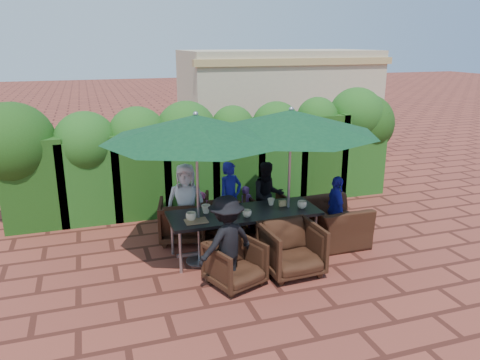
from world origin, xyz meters
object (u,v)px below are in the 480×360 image
object	(u,v)px
chair_far_right	(271,212)
chair_end_right	(334,216)
dining_table	(244,216)
chair_far_mid	(225,212)
umbrella_right	(291,122)
chair_far_left	(182,218)
umbrella_left	(196,128)
chair_near_right	(292,247)
chair_near_left	(235,262)

from	to	relation	value
chair_far_right	chair_end_right	world-z (taller)	chair_end_right
dining_table	chair_far_mid	size ratio (longest dim) A/B	3.12
umbrella_right	chair_far_mid	xyz separation A→B (m)	(-0.82, 1.03, -1.81)
chair_far_left	chair_far_mid	world-z (taller)	chair_far_left
dining_table	umbrella_left	bearing A→B (deg)	-176.46
chair_far_right	chair_far_mid	bearing A→B (deg)	-19.40
chair_far_left	dining_table	bearing A→B (deg)	146.96
chair_far_mid	chair_near_right	bearing A→B (deg)	124.61
umbrella_left	chair_near_right	bearing A→B (deg)	-33.08
umbrella_left	chair_far_right	xyz separation A→B (m)	(1.60, 0.89, -1.86)
chair_far_mid	chair_far_right	distance (m)	0.87
umbrella_left	chair_far_left	xyz separation A→B (m)	(-0.09, 0.94, -1.80)
chair_near_left	chair_end_right	size ratio (longest dim) A/B	0.66
chair_near_left	chair_end_right	xyz separation A→B (m)	(2.14, 0.92, 0.12)
umbrella_left	chair_far_right	bearing A→B (deg)	28.96
chair_far_left	chair_far_mid	distance (m)	0.85
umbrella_left	chair_near_right	size ratio (longest dim) A/B	3.31
chair_far_left	chair_far_right	distance (m)	1.69
umbrella_left	chair_near_right	distance (m)	2.33
dining_table	chair_far_right	size ratio (longest dim) A/B	3.52
dining_table	chair_near_left	world-z (taller)	dining_table
chair_end_right	chair_near_right	bearing A→B (deg)	125.25
umbrella_left	chair_near_left	bearing A→B (deg)	-70.26
chair_far_mid	chair_near_left	xyz separation A→B (m)	(-0.43, -1.97, -0.03)
umbrella_right	chair_far_right	distance (m)	2.04
dining_table	umbrella_right	bearing A→B (deg)	-0.93
chair_far_mid	chair_near_left	bearing A→B (deg)	97.14
umbrella_right	chair_near_right	bearing A→B (deg)	-110.04
umbrella_left	umbrella_right	distance (m)	1.58
chair_near_right	chair_end_right	xyz separation A→B (m)	(1.20, 0.84, 0.05)
dining_table	chair_far_left	distance (m)	1.28
chair_far_left	chair_near_left	bearing A→B (deg)	115.15
chair_far_right	chair_end_right	size ratio (longest dim) A/B	0.64
chair_far_mid	chair_near_left	size ratio (longest dim) A/B	1.09
dining_table	chair_near_right	distance (m)	1.02
chair_far_mid	chair_end_right	size ratio (longest dim) A/B	0.72
umbrella_right	chair_end_right	size ratio (longest dim) A/B	2.58
chair_far_left	chair_near_right	distance (m)	2.23
umbrella_right	chair_near_left	xyz separation A→B (m)	(-1.25, -0.94, -1.84)
umbrella_right	chair_far_left	xyz separation A→B (m)	(-1.66, 0.91, -1.80)
dining_table	umbrella_right	size ratio (longest dim) A/B	0.87
dining_table	umbrella_right	xyz separation A→B (m)	(0.79, -0.01, 1.54)
dining_table	chair_near_right	size ratio (longest dim) A/B	2.88
chair_far_mid	dining_table	bearing A→B (deg)	111.36
chair_far_left	umbrella_left	bearing A→B (deg)	107.82
dining_table	chair_near_left	xyz separation A→B (m)	(-0.46, -0.96, -0.31)
chair_far_mid	chair_far_right	size ratio (longest dim) A/B	1.13
chair_far_mid	chair_near_left	world-z (taller)	chair_far_mid
chair_far_mid	umbrella_left	bearing A→B (deg)	74.02
umbrella_left	umbrella_right	xyz separation A→B (m)	(1.58, 0.04, 0.00)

